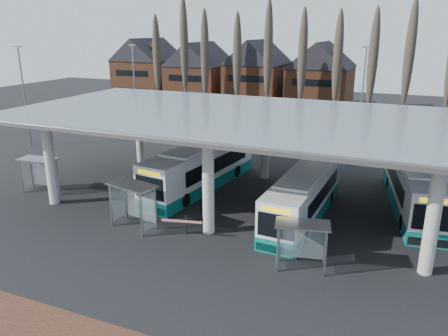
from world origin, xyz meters
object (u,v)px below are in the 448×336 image
at_px(bus_1, 201,167).
at_px(shelter_1, 134,196).
at_px(bus_3, 415,186).
at_px(shelter_0, 40,167).
at_px(bus_2, 304,196).
at_px(shelter_2, 302,235).

xyz_separation_m(bus_1, shelter_1, (-0.65, -8.07, 0.46)).
bearing_deg(bus_3, shelter_1, -157.07).
height_order(bus_3, shelter_0, bus_3).
bearing_deg(shelter_1, shelter_0, 177.82).
bearing_deg(shelter_1, bus_1, 97.50).
bearing_deg(shelter_0, bus_2, 2.26).
distance_m(shelter_0, shelter_2, 20.95).
bearing_deg(shelter_1, bus_3, 44.30).
bearing_deg(bus_3, shelter_0, -173.35).
relative_size(bus_1, bus_3, 1.02).
height_order(bus_2, shelter_1, bus_2).
xyz_separation_m(shelter_1, shelter_2, (10.57, -0.81, -0.23)).
height_order(bus_3, shelter_1, bus_3).
distance_m(bus_3, shelter_0, 26.97).
bearing_deg(shelter_0, bus_1, 20.77).
bearing_deg(shelter_2, bus_3, 51.45).
bearing_deg(bus_2, bus_3, 36.68).
bearing_deg(bus_3, bus_1, 177.85).
relative_size(bus_3, shelter_1, 3.71).
bearing_deg(bus_2, bus_1, 165.78).
xyz_separation_m(bus_1, shelter_2, (9.92, -8.89, 0.22)).
bearing_deg(shelter_0, shelter_1, -20.61).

